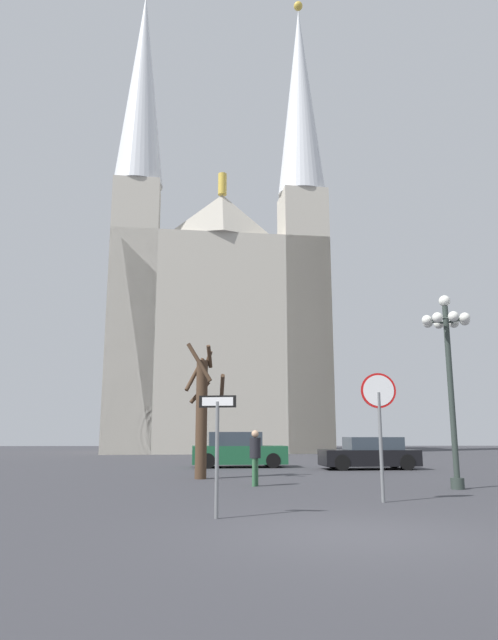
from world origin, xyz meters
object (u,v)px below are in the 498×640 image
object	(u,v)px
bare_tree	(202,410)
stop_sign	(379,410)
parked_car_near_green	(238,451)
street_lamp	(448,357)
pedestrian_walking	(255,452)
parked_car_far_black	(370,454)
cathedral	(218,311)
one_way_arrow_sign	(217,439)

from	to	relation	value
bare_tree	stop_sign	bearing A→B (deg)	-56.95
parked_car_near_green	bare_tree	bearing A→B (deg)	-101.54
stop_sign	street_lamp	distance (m)	4.30
bare_tree	pedestrian_walking	distance (m)	3.40
bare_tree	parked_car_far_black	bearing A→B (deg)	35.00
cathedral	street_lamp	distance (m)	32.17
one_way_arrow_sign	parked_car_near_green	bearing A→B (deg)	87.62
cathedral	stop_sign	size ratio (longest dim) A/B	14.03
cathedral	stop_sign	distance (m)	34.80
one_way_arrow_sign	parked_car_far_black	world-z (taller)	one_way_arrow_sign
stop_sign	pedestrian_walking	size ratio (longest dim) A/B	1.80
cathedral	pedestrian_walking	size ratio (longest dim) A/B	25.28
cathedral	parked_car_far_black	distance (m)	25.33
stop_sign	parked_car_near_green	world-z (taller)	stop_sign
parked_car_near_green	parked_car_far_black	bearing A→B (deg)	-16.61
bare_tree	parked_car_far_black	xyz separation A→B (m)	(6.87, 4.81, -1.62)
parked_car_near_green	pedestrian_walking	distance (m)	9.14
stop_sign	parked_car_far_black	world-z (taller)	stop_sign
stop_sign	one_way_arrow_sign	world-z (taller)	stop_sign
stop_sign	parked_car_far_black	bearing A→B (deg)	77.25
pedestrian_walking	cathedral	bearing A→B (deg)	93.39
stop_sign	parked_car_near_green	bearing A→B (deg)	102.81
street_lamp	parked_car_far_black	world-z (taller)	street_lamp
one_way_arrow_sign	parked_car_near_green	distance (m)	15.34
stop_sign	street_lamp	bearing A→B (deg)	45.24
cathedral	parked_car_near_green	xyz separation A→B (m)	(1.38, -20.12, -10.83)
parked_car_near_green	parked_car_far_black	world-z (taller)	parked_car_near_green
cathedral	bare_tree	bearing A→B (deg)	-89.86
stop_sign	one_way_arrow_sign	distance (m)	4.30
bare_tree	cathedral	bearing A→B (deg)	90.14
pedestrian_walking	street_lamp	bearing A→B (deg)	-11.38
one_way_arrow_sign	parked_car_far_black	size ratio (longest dim) A/B	0.53
one_way_arrow_sign	pedestrian_walking	size ratio (longest dim) A/B	1.38
parked_car_far_black	pedestrian_walking	distance (m)	9.11
one_way_arrow_sign	bare_tree	distance (m)	8.92
cathedral	parked_car_near_green	bearing A→B (deg)	-86.06
parked_car_far_black	street_lamp	bearing A→B (deg)	-88.46
cathedral	bare_tree	world-z (taller)	cathedral
pedestrian_walking	one_way_arrow_sign	bearing A→B (deg)	-99.05
cathedral	parked_car_far_black	size ratio (longest dim) A/B	9.68
bare_tree	pedestrian_walking	bearing A→B (deg)	-57.93
cathedral	parked_car_far_black	world-z (taller)	cathedral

